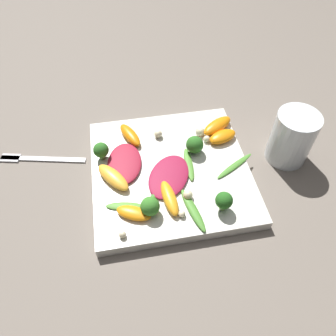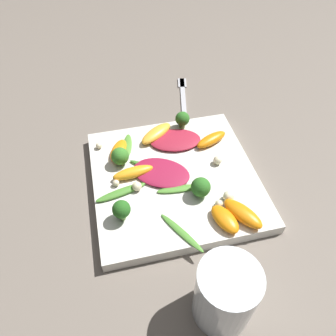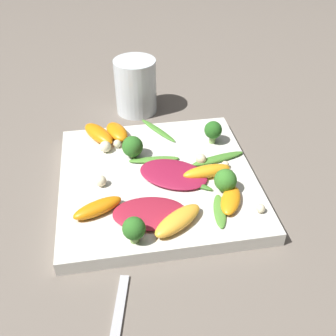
% 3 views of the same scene
% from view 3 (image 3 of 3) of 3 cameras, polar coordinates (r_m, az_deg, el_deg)
% --- Properties ---
extents(ground_plane, '(2.40, 2.40, 0.00)m').
position_cam_3_polar(ground_plane, '(0.62, -1.52, -2.59)').
color(ground_plane, '#6B6056').
extents(plate, '(0.30, 0.30, 0.02)m').
position_cam_3_polar(plate, '(0.61, -1.54, -1.82)').
color(plate, silver).
rests_on(plate, ground_plane).
extents(drinking_glass, '(0.08, 0.08, 0.11)m').
position_cam_3_polar(drinking_glass, '(0.79, -4.71, 11.72)').
color(drinking_glass, white).
rests_on(drinking_glass, ground_plane).
extents(radicchio_leaf_0, '(0.08, 0.11, 0.01)m').
position_cam_3_polar(radicchio_leaf_0, '(0.54, -2.61, -6.57)').
color(radicchio_leaf_0, maroon).
rests_on(radicchio_leaf_0, plate).
extents(radicchio_leaf_1, '(0.11, 0.13, 0.01)m').
position_cam_3_polar(radicchio_leaf_1, '(0.60, 0.77, -0.87)').
color(radicchio_leaf_1, maroon).
rests_on(radicchio_leaf_1, plate).
extents(orange_segment_0, '(0.08, 0.06, 0.02)m').
position_cam_3_polar(orange_segment_0, '(0.69, -10.04, 4.92)').
color(orange_segment_0, orange).
rests_on(orange_segment_0, plate).
extents(orange_segment_1, '(0.07, 0.05, 0.01)m').
position_cam_3_polar(orange_segment_1, '(0.56, 9.09, -4.59)').
color(orange_segment_1, orange).
rests_on(orange_segment_1, plate).
extents(orange_segment_2, '(0.07, 0.05, 0.02)m').
position_cam_3_polar(orange_segment_2, '(0.69, -7.43, 5.24)').
color(orange_segment_2, orange).
rests_on(orange_segment_2, plate).
extents(orange_segment_3, '(0.05, 0.07, 0.02)m').
position_cam_3_polar(orange_segment_3, '(0.55, -10.17, -5.71)').
color(orange_segment_3, orange).
rests_on(orange_segment_3, plate).
extents(orange_segment_4, '(0.07, 0.08, 0.02)m').
position_cam_3_polar(orange_segment_4, '(0.52, 1.44, -7.60)').
color(orange_segment_4, '#FCAD33').
rests_on(orange_segment_4, plate).
extents(orange_segment_5, '(0.03, 0.08, 0.02)m').
position_cam_3_polar(orange_segment_5, '(0.60, 5.65, -0.51)').
color(orange_segment_5, orange).
rests_on(orange_segment_5, plate).
extents(broccoli_floret_0, '(0.03, 0.03, 0.04)m').
position_cam_3_polar(broccoli_floret_0, '(0.63, -5.17, 3.10)').
color(broccoli_floret_0, '#7A9E51').
rests_on(broccoli_floret_0, plate).
extents(broccoli_floret_1, '(0.03, 0.03, 0.04)m').
position_cam_3_polar(broccoli_floret_1, '(0.49, -4.96, -8.82)').
color(broccoli_floret_1, '#7A9E51').
rests_on(broccoli_floret_1, plate).
extents(broccoli_floret_2, '(0.03, 0.03, 0.04)m').
position_cam_3_polar(broccoli_floret_2, '(0.57, 8.33, -1.80)').
color(broccoli_floret_2, '#84AD5B').
rests_on(broccoli_floret_2, plate).
extents(broccoli_floret_3, '(0.03, 0.03, 0.04)m').
position_cam_3_polar(broccoli_floret_3, '(0.66, 6.56, 5.43)').
color(broccoli_floret_3, '#84AD5B').
rests_on(broccoli_floret_3, plate).
extents(arugula_sprig_0, '(0.04, 0.09, 0.01)m').
position_cam_3_polar(arugula_sprig_0, '(0.64, 7.25, 1.38)').
color(arugula_sprig_0, '#47842D').
rests_on(arugula_sprig_0, plate).
extents(arugula_sprig_1, '(0.02, 0.08, 0.01)m').
position_cam_3_polar(arugula_sprig_1, '(0.63, -2.30, 1.20)').
color(arugula_sprig_1, '#518E33').
rests_on(arugula_sprig_1, plate).
extents(arugula_sprig_2, '(0.09, 0.06, 0.00)m').
position_cam_3_polar(arugula_sprig_2, '(0.70, -1.47, 5.50)').
color(arugula_sprig_2, '#47842D').
rests_on(arugula_sprig_2, plate).
extents(arugula_sprig_3, '(0.06, 0.07, 0.01)m').
position_cam_3_polar(arugula_sprig_3, '(0.59, 3.15, -2.01)').
color(arugula_sprig_3, '#3D7528').
rests_on(arugula_sprig_3, plate).
extents(arugula_sprig_4, '(0.07, 0.03, 0.00)m').
position_cam_3_polar(arugula_sprig_4, '(0.55, 7.51, -6.19)').
color(arugula_sprig_4, '#518E33').
rests_on(arugula_sprig_4, plate).
extents(macadamia_nut_0, '(0.01, 0.01, 0.01)m').
position_cam_3_polar(macadamia_nut_0, '(0.62, 8.36, 0.34)').
color(macadamia_nut_0, beige).
rests_on(macadamia_nut_0, plate).
extents(macadamia_nut_1, '(0.02, 0.02, 0.02)m').
position_cam_3_polar(macadamia_nut_1, '(0.59, -9.70, -1.87)').
color(macadamia_nut_1, beige).
rests_on(macadamia_nut_1, plate).
extents(macadamia_nut_2, '(0.02, 0.02, 0.02)m').
position_cam_3_polar(macadamia_nut_2, '(0.65, -9.08, 3.08)').
color(macadamia_nut_2, beige).
rests_on(macadamia_nut_2, plate).
extents(macadamia_nut_3, '(0.01, 0.01, 0.01)m').
position_cam_3_polar(macadamia_nut_3, '(0.55, 13.30, -5.74)').
color(macadamia_nut_3, beige).
rests_on(macadamia_nut_3, plate).
extents(macadamia_nut_4, '(0.01, 0.01, 0.01)m').
position_cam_3_polar(macadamia_nut_4, '(0.66, -7.37, 3.52)').
color(macadamia_nut_4, beige).
rests_on(macadamia_nut_4, plate).
extents(macadamia_nut_5, '(0.02, 0.02, 0.02)m').
position_cam_3_polar(macadamia_nut_5, '(0.62, 4.80, 1.32)').
color(macadamia_nut_5, beige).
rests_on(macadamia_nut_5, plate).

